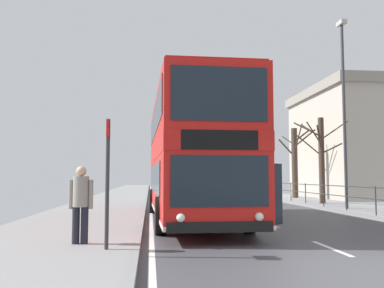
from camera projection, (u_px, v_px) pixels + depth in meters
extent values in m
cube|color=silver|center=(331.00, 248.00, 9.19)|extent=(0.12, 2.00, 0.00)
cube|color=silver|center=(269.00, 224.00, 13.95)|extent=(0.12, 2.00, 0.00)
cube|color=silver|center=(239.00, 212.00, 18.71)|extent=(0.12, 2.00, 0.00)
cube|color=silver|center=(221.00, 205.00, 23.47)|extent=(0.12, 2.00, 0.00)
cube|color=silver|center=(209.00, 200.00, 28.23)|extent=(0.12, 2.00, 0.00)
cube|color=silver|center=(201.00, 197.00, 32.99)|extent=(0.12, 2.00, 0.00)
cube|color=silver|center=(194.00, 194.00, 37.75)|extent=(0.12, 2.00, 0.00)
cube|color=silver|center=(189.00, 192.00, 42.52)|extent=(0.12, 2.00, 0.00)
cube|color=silver|center=(185.00, 191.00, 47.28)|extent=(0.12, 2.00, 0.00)
cube|color=silver|center=(182.00, 190.00, 52.04)|extent=(0.12, 2.00, 0.00)
cube|color=silver|center=(180.00, 188.00, 56.80)|extent=(0.12, 2.00, 0.00)
cube|color=silver|center=(153.00, 282.00, 6.22)|extent=(0.12, 133.00, 0.00)
cube|color=gray|center=(129.00, 278.00, 6.19)|extent=(0.20, 140.00, 0.14)
cube|color=red|center=(191.00, 186.00, 14.94)|extent=(2.84, 11.19, 1.83)
cube|color=red|center=(191.00, 154.00, 15.03)|extent=(2.85, 11.25, 0.48)
cube|color=red|center=(191.00, 124.00, 15.11)|extent=(2.84, 11.19, 1.67)
cube|color=#A91511|center=(191.00, 100.00, 15.18)|extent=(2.75, 10.85, 0.08)
cube|color=#19232D|center=(220.00, 181.00, 9.43)|extent=(2.26, 0.08, 1.17)
cube|color=black|center=(220.00, 140.00, 9.50)|extent=(1.80, 0.07, 0.46)
cube|color=#19232D|center=(220.00, 94.00, 9.59)|extent=(2.26, 0.08, 1.27)
cube|color=black|center=(220.00, 227.00, 9.35)|extent=(2.45, 0.14, 0.24)
cube|color=white|center=(191.00, 210.00, 14.87)|extent=(2.86, 11.25, 0.10)
cube|color=#19232D|center=(225.00, 178.00, 15.39)|extent=(0.23, 8.68, 0.95)
cube|color=#19232D|center=(226.00, 122.00, 15.28)|extent=(0.26, 10.02, 1.00)
cube|color=#19232D|center=(154.00, 178.00, 15.07)|extent=(0.23, 8.68, 0.95)
cube|color=#19232D|center=(155.00, 121.00, 14.96)|extent=(0.26, 10.02, 1.00)
sphere|color=white|center=(259.00, 217.00, 9.46)|extent=(0.20, 0.20, 0.20)
sphere|color=white|center=(181.00, 218.00, 9.24)|extent=(0.20, 0.20, 0.20)
cube|color=#19232D|center=(272.00, 194.00, 10.65)|extent=(0.67, 0.51, 1.58)
cube|color=black|center=(256.00, 194.00, 10.91)|extent=(0.12, 0.90, 1.58)
cylinder|color=black|center=(249.00, 215.00, 11.70)|extent=(0.32, 1.05, 1.04)
cylinder|color=black|center=(161.00, 216.00, 11.40)|extent=(0.32, 1.05, 1.04)
cylinder|color=black|center=(208.00, 201.00, 18.66)|extent=(0.32, 1.05, 1.04)
cylinder|color=black|center=(153.00, 201.00, 18.35)|extent=(0.32, 1.05, 1.04)
cylinder|color=#2D3338|center=(376.00, 201.00, 15.61)|extent=(0.05, 0.05, 1.09)
cylinder|color=#2D3338|center=(346.00, 198.00, 17.97)|extent=(0.05, 0.05, 1.09)
cylinder|color=#2D3338|center=(324.00, 195.00, 20.32)|extent=(0.05, 0.05, 1.09)
cylinder|color=#2D3338|center=(306.00, 193.00, 22.68)|extent=(0.05, 0.05, 1.09)
cylinder|color=#2D3338|center=(291.00, 192.00, 25.03)|extent=(0.05, 0.05, 1.09)
cylinder|color=#2D3338|center=(279.00, 191.00, 27.38)|extent=(0.05, 0.05, 1.09)
cylinder|color=#2D3338|center=(375.00, 188.00, 15.65)|extent=(0.04, 23.73, 0.04)
cylinder|color=#2D3338|center=(376.00, 199.00, 15.62)|extent=(0.04, 23.73, 0.04)
cylinder|color=black|center=(76.00, 224.00, 8.97)|extent=(0.18, 0.18, 0.83)
cylinder|color=black|center=(84.00, 224.00, 8.97)|extent=(0.18, 0.18, 0.83)
cylinder|color=gray|center=(81.00, 191.00, 9.02)|extent=(0.38, 0.38, 0.66)
cylinder|color=gray|center=(71.00, 194.00, 9.03)|extent=(0.11, 0.11, 0.63)
cylinder|color=gray|center=(91.00, 194.00, 9.01)|extent=(0.11, 0.11, 0.63)
sphere|color=tan|center=(81.00, 171.00, 9.06)|extent=(0.25, 0.25, 0.22)
cylinder|color=#2D2D33|center=(107.00, 183.00, 8.36)|extent=(0.08, 0.08, 2.61)
cube|color=red|center=(108.00, 129.00, 8.47)|extent=(0.04, 0.44, 0.36)
cylinder|color=#38383D|center=(344.00, 115.00, 19.26)|extent=(0.14, 0.14, 8.56)
cube|color=#B2B2AD|center=(341.00, 23.00, 19.61)|extent=(0.28, 0.60, 0.20)
cylinder|color=#423328|center=(295.00, 163.00, 28.98)|extent=(0.41, 0.41, 4.85)
cylinder|color=#423328|center=(304.00, 138.00, 28.49)|extent=(1.10, 1.46, 1.15)
cylinder|color=#423328|center=(301.00, 136.00, 29.11)|extent=(1.09, 0.26, 0.88)
cylinder|color=#423328|center=(288.00, 141.00, 29.51)|extent=(0.66, 0.95, 0.73)
cylinder|color=#423328|center=(287.00, 148.00, 29.10)|extent=(1.15, 0.30, 1.28)
cylinder|color=#423328|center=(298.00, 138.00, 28.34)|extent=(0.10, 1.62, 1.82)
cylinder|color=#423328|center=(322.00, 160.00, 22.92)|extent=(0.32, 0.32, 4.72)
cylinder|color=#423328|center=(311.00, 131.00, 23.68)|extent=(0.71, 1.39, 0.92)
cylinder|color=#423328|center=(307.00, 129.00, 23.36)|extent=(1.34, 0.83, 0.90)
cylinder|color=#423328|center=(332.00, 148.00, 22.72)|extent=(1.00, 0.69, 0.60)
cylinder|color=#423328|center=(319.00, 138.00, 22.13)|extent=(1.02, 1.78, 1.18)
cylinder|color=#423328|center=(307.00, 144.00, 23.16)|extent=(1.50, 0.57, 1.39)
cylinder|color=#423328|center=(334.00, 130.00, 23.18)|extent=(1.66, 0.18, 1.11)
cylinder|color=#423328|center=(314.00, 133.00, 22.94)|extent=(0.92, 0.19, 1.26)
cube|color=#B2A899|center=(382.00, 147.00, 32.16)|extent=(11.19, 10.47, 7.72)
cube|color=gray|center=(380.00, 94.00, 32.50)|extent=(11.63, 10.88, 0.70)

